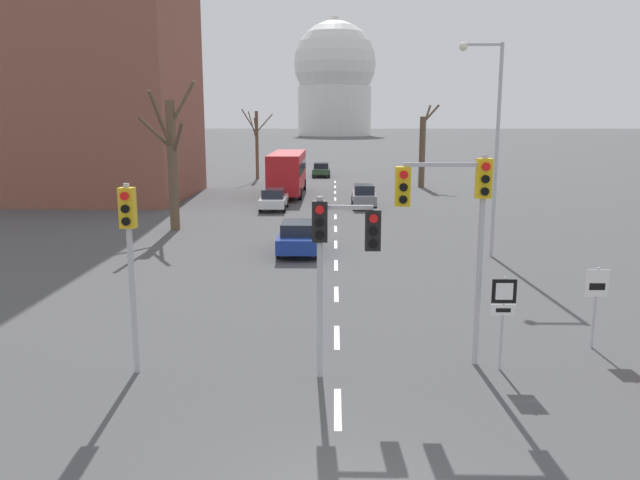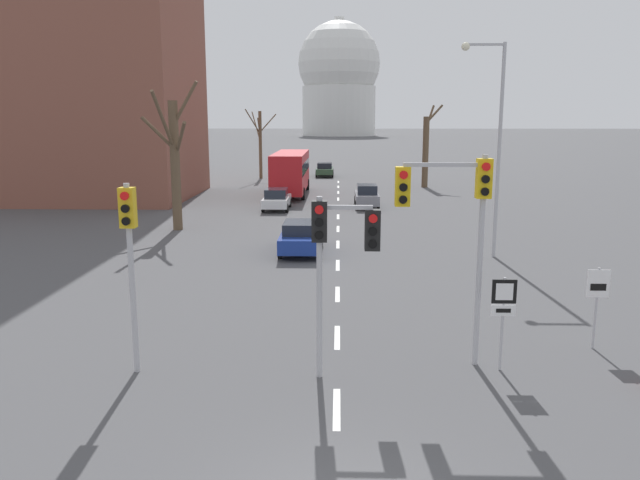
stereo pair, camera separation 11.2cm
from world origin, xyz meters
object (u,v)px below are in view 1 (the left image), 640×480
Objects in this scene: traffic_signal_near_left at (130,242)px; city_bus at (288,170)px; street_lamp_right at (491,131)px; sedan_far_left at (321,169)px; sedan_near_left at (364,196)px; sedan_mid_centre at (299,237)px; traffic_signal_centre_tall at (339,243)px; route_sign_post at (503,307)px; traffic_signal_near_right at (455,207)px; sedan_near_right at (274,199)px; speed_limit_sign at (596,294)px.

traffic_signal_near_left reaches higher than city_bus.
street_lamp_right is 41.20m from sedan_far_left.
sedan_near_left is 0.95× the size of sedan_mid_centre.
street_lamp_right is at bearing -73.41° from sedan_near_left.
sedan_mid_centre is (-8.51, 0.65, -4.88)m from street_lamp_right.
traffic_signal_centre_tall is 1.85× the size of route_sign_post.
traffic_signal_near_right is 0.57× the size of street_lamp_right.
traffic_signal_near_right is at bearing 163.10° from route_sign_post.
traffic_signal_centre_tall is 28.73m from sedan_near_right.
traffic_signal_near_right reaches higher than traffic_signal_centre_tall.
speed_limit_sign is at bearing 16.45° from traffic_signal_near_right.
traffic_signal_centre_tall is at bearing -88.39° from sedan_far_left.
traffic_signal_centre_tall is at bearing -116.36° from street_lamp_right.
traffic_signal_near_left is at bearing -131.07° from street_lamp_right.
traffic_signal_near_left is 12.25m from speed_limit_sign.
sedan_near_right is 0.93× the size of sedan_far_left.
sedan_far_left is at bearing 86.28° from traffic_signal_near_left.
sedan_far_left reaches higher than sedan_mid_centre.
traffic_signal_near_left is 2.07× the size of speed_limit_sign.
traffic_signal_near_left reaches higher than sedan_far_left.
route_sign_post reaches higher than sedan_far_left.
traffic_signal_centre_tall is 0.41× the size of city_bus.
speed_limit_sign is 0.50× the size of sedan_far_left.
traffic_signal_near_right is 1.21× the size of traffic_signal_centre_tall.
sedan_near_left is 15.83m from sedan_mid_centre.
street_lamp_right is 2.11× the size of sedan_mid_centre.
traffic_signal_centre_tall is at bearing -83.91° from city_bus.
city_bus is at bearing 88.35° from traffic_signal_near_left.
speed_limit_sign is at bearing -66.76° from sedan_near_right.
route_sign_post is at bearing -85.98° from sedan_near_left.
sedan_mid_centre is 22.67m from city_bus.
traffic_signal_near_right reaches higher than sedan_mid_centre.
route_sign_post is at bearing 2.18° from traffic_signal_near_left.
street_lamp_right is 25.78m from city_bus.
sedan_far_left is (-4.35, 52.86, -3.28)m from traffic_signal_near_right.
street_lamp_right is at bearing -65.19° from city_bus.
city_bus is at bearing -98.15° from sedan_far_left.
traffic_signal_centre_tall is at bearing -172.68° from route_sign_post.
street_lamp_right reaches higher than traffic_signal_near_left.
speed_limit_sign is 0.24× the size of street_lamp_right.
city_bus reaches higher than sedan_far_left.
sedan_near_left is at bearing 76.35° from sedan_mid_centre.
sedan_near_left is 1.02× the size of sedan_near_right.
route_sign_post is at bearing -101.70° from street_lamp_right.
traffic_signal_centre_tall is at bearing -163.18° from speed_limit_sign.
sedan_near_right is (-7.10, 27.40, -3.31)m from traffic_signal_near_right.
city_bus reaches higher than sedan_near_right.
route_sign_post reaches higher than sedan_near_left.
sedan_near_right is at bearing 104.53° from traffic_signal_near_right.
street_lamp_right is at bearing -52.92° from sedan_near_right.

